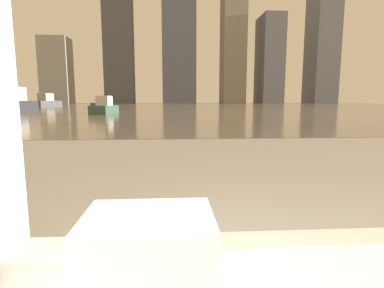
{
  "coord_description": "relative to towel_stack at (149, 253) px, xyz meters",
  "views": [
    {
      "loc": [
        -0.2,
        0.14,
        0.87
      ],
      "look_at": [
        -0.06,
        2.36,
        0.56
      ],
      "focal_mm": 28.0,
      "sensor_mm": 36.0,
      "label": 1
    }
  ],
  "objects": [
    {
      "name": "harbor_boat_4",
      "position": [
        -4.58,
        20.41,
        -0.12
      ],
      "size": [
        1.38,
        3.35,
        1.23
      ],
      "color": "#335647",
      "rests_on": "harbor_water"
    },
    {
      "name": "skyline_tower_3",
      "position": [
        23.6,
        117.28,
        32.49
      ],
      "size": [
        8.56,
        11.26,
        66.11
      ],
      "color": "gray",
      "rests_on": "ground_plane"
    },
    {
      "name": "skyline_tower_5",
      "position": [
        58.94,
        117.28,
        38.24
      ],
      "size": [
        9.26,
        12.32,
        77.62
      ],
      "color": "slate",
      "rests_on": "ground_plane"
    },
    {
      "name": "harbor_boat_2",
      "position": [
        -12.03,
        23.22,
        0.12
      ],
      "size": [
        2.05,
        5.24,
        1.93
      ],
      "color": "#2D2D33",
      "rests_on": "harbor_water"
    },
    {
      "name": "towel_stack",
      "position": [
        0.0,
        0.0,
        0.0
      ],
      "size": [
        0.26,
        0.21,
        0.16
      ],
      "color": "white",
      "rests_on": "bathtub"
    },
    {
      "name": "harbor_boat_1",
      "position": [
        -17.99,
        43.96,
        0.14
      ],
      "size": [
        2.76,
        5.54,
        1.99
      ],
      "color": "#4C4C51",
      "rests_on": "harbor_water"
    },
    {
      "name": "harbor_water",
      "position": [
        0.25,
        61.28,
        -0.56
      ],
      "size": [
        180.0,
        110.0,
        0.01
      ],
      "color": "gray",
      "rests_on": "ground_plane"
    },
    {
      "name": "harbor_boat_3",
      "position": [
        -8.55,
        35.51,
        -0.04
      ],
      "size": [
        1.72,
        4.05,
        1.48
      ],
      "color": "#2D2D33",
      "rests_on": "harbor_water"
    },
    {
      "name": "skyline_tower_1",
      "position": [
        -19.77,
        117.28,
        30.69
      ],
      "size": [
        10.77,
        6.61,
        62.51
      ],
      "color": "#4C515B",
      "rests_on": "ground_plane"
    },
    {
      "name": "skyline_tower_2",
      "position": [
        2.81,
        117.28,
        35.3
      ],
      "size": [
        12.45,
        11.64,
        71.73
      ],
      "color": "#4C515B",
      "rests_on": "ground_plane"
    },
    {
      "name": "skyline_tower_0",
      "position": [
        -43.15,
        117.28,
        11.57
      ],
      "size": [
        10.2,
        8.6,
        24.26
      ],
      "color": "gray",
      "rests_on": "ground_plane"
    },
    {
      "name": "skyline_tower_4",
      "position": [
        38.07,
        117.28,
        16.02
      ],
      "size": [
        8.09,
        13.89,
        33.18
      ],
      "color": "slate",
      "rests_on": "ground_plane"
    }
  ]
}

